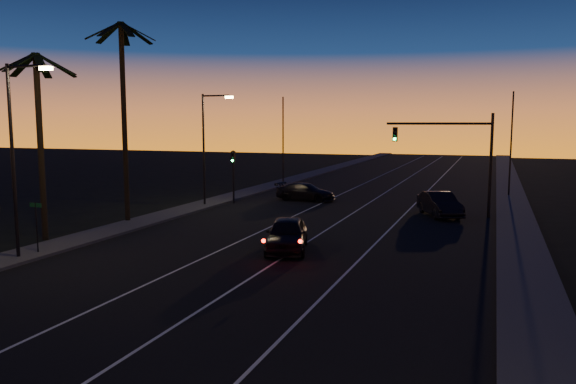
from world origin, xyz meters
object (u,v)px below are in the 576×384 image
at_px(lead_car, 287,234).
at_px(cross_car, 305,192).
at_px(signal_mast, 455,146).
at_px(right_car, 440,204).

bearing_deg(lead_car, cross_car, 105.52).
height_order(signal_mast, cross_car, signal_mast).
bearing_deg(right_car, signal_mast, 35.50).
bearing_deg(right_car, cross_car, 159.41).
xyz_separation_m(signal_mast, cross_car, (-11.85, 3.59, -4.06)).
xyz_separation_m(signal_mast, lead_car, (-6.99, -13.91, -3.95)).
height_order(signal_mast, lead_car, signal_mast).
relative_size(right_car, cross_car, 1.04).
bearing_deg(cross_car, signal_mast, -16.84).
relative_size(signal_mast, cross_car, 1.41).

